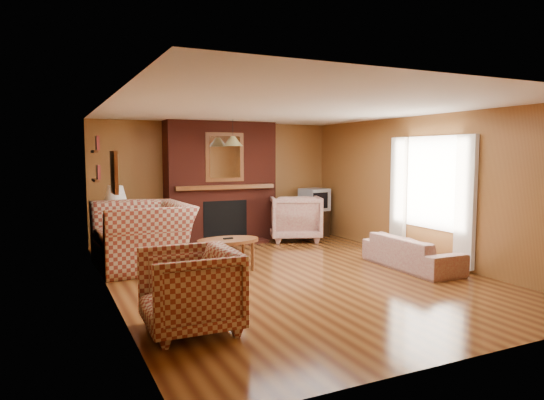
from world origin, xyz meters
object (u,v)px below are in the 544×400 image
floral_sofa (412,252)px  floral_armchair (294,217)px  fireplace (221,183)px  plaid_loveseat (142,235)px  table_lamp (116,202)px  crt_tv (314,200)px  coffee_table (228,243)px  side_table (117,239)px  tv_stand (314,223)px  plaid_armchair (190,290)px

floral_sofa → floral_armchair: 2.99m
fireplace → floral_sofa: fireplace is taller
floral_armchair → plaid_loveseat: bearing=38.5°
plaid_loveseat → floral_armchair: (3.26, 1.08, -0.04)m
table_lamp → crt_tv: bearing=4.7°
floral_armchair → coffee_table: 2.82m
floral_sofa → side_table: 4.93m
coffee_table → crt_tv: crt_tv is taller
floral_sofa → coffee_table: (-2.62, 1.09, 0.18)m
floral_sofa → table_lamp: size_ratio=2.67×
fireplace → floral_armchair: (1.41, -0.48, -0.72)m
fireplace → table_lamp: 2.18m
side_table → tv_stand: size_ratio=1.07×
table_lamp → side_table: bearing=0.0°
floral_sofa → tv_stand: size_ratio=3.09×
plaid_armchair → floral_armchair: 5.29m
fireplace → side_table: bearing=-165.7°
plaid_armchair → table_lamp: table_lamp is taller
tv_stand → plaid_armchair: bearing=-137.0°
table_lamp → tv_stand: bearing=4.8°
plaid_loveseat → side_table: 1.07m
plaid_armchair → tv_stand: plaid_armchair is taller
floral_sofa → side_table: side_table is taller
plaid_armchair → floral_sofa: (3.85, 1.15, -0.17)m
plaid_loveseat → crt_tv: (3.90, 1.37, 0.28)m
floral_sofa → crt_tv: crt_tv is taller
fireplace → coffee_table: size_ratio=2.49×
plaid_loveseat → floral_sofa: (3.75, -1.86, -0.26)m
floral_sofa → tv_stand: 3.23m
plaid_armchair → crt_tv: size_ratio=1.55×
plaid_armchair → tv_stand: size_ratio=1.68×
floral_armchair → tv_stand: bearing=-135.3°
floral_sofa → table_lamp: 4.98m
floral_sofa → table_lamp: (-4.00, 2.88, 0.69)m
crt_tv → table_lamp: bearing=-175.3°
plaid_loveseat → tv_stand: size_ratio=2.82×
side_table → tv_stand: bearing=4.8°
plaid_armchair → floral_armchair: size_ratio=0.90×
plaid_armchair → side_table: size_ratio=1.57×
fireplace → floral_armchair: size_ratio=2.34×
side_table → floral_armchair: bearing=1.0°
side_table → plaid_loveseat: bearing=-76.3°
floral_armchair → side_table: (-3.51, -0.06, -0.17)m
fireplace → tv_stand: 2.25m
floral_armchair → tv_stand: (0.64, 0.29, -0.19)m
coffee_table → table_lamp: bearing=127.7°
plaid_loveseat → floral_armchair: bearing=105.6°
floral_sofa → coffee_table: bearing=68.5°
plaid_armchair → floral_sofa: plaid_armchair is taller
plaid_armchair → crt_tv: 5.94m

